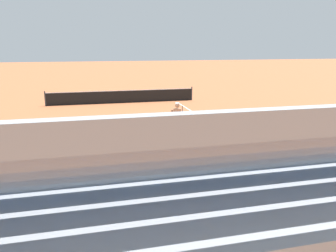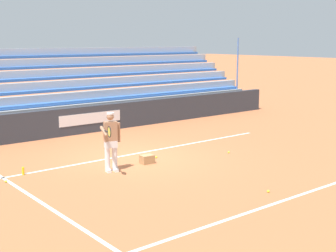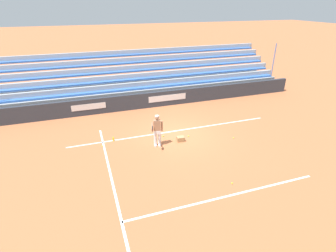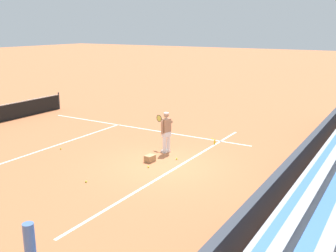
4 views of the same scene
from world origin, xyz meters
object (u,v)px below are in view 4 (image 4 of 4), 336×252
(tennis_ball_far_right, at_px, (212,139))
(tennis_ball_midcourt, at_px, (177,159))
(tennis_player, at_px, (166,132))
(tennis_ball_far_left, at_px, (61,149))
(ball_box_cardboard, at_px, (150,158))
(tennis_ball_on_baseline, at_px, (86,182))
(tennis_ball_by_box, at_px, (148,167))
(water_bottle, at_px, (215,142))

(tennis_ball_far_right, relative_size, tennis_ball_midcourt, 1.00)
(tennis_player, xyz_separation_m, tennis_ball_far_left, (-2.03, 4.08, -0.86))
(tennis_ball_far_left, relative_size, tennis_ball_midcourt, 1.00)
(tennis_player, distance_m, ball_box_cardboard, 1.54)
(tennis_ball_far_left, height_order, tennis_ball_midcourt, same)
(tennis_ball_on_baseline, distance_m, tennis_ball_midcourt, 3.92)
(tennis_ball_by_box, distance_m, tennis_ball_far_left, 4.48)
(tennis_player, height_order, tennis_ball_midcourt, tennis_player)
(tennis_player, relative_size, tennis_ball_far_right, 25.98)
(tennis_player, xyz_separation_m, tennis_ball_on_baseline, (-4.24, 0.59, -0.86))
(tennis_ball_by_box, bearing_deg, ball_box_cardboard, 28.55)
(ball_box_cardboard, distance_m, tennis_ball_midcourt, 1.08)
(tennis_ball_midcourt, bearing_deg, tennis_player, 55.47)
(tennis_ball_far_right, bearing_deg, tennis_ball_on_baseline, 168.51)
(tennis_ball_midcourt, bearing_deg, water_bottle, -8.48)
(tennis_ball_by_box, xyz_separation_m, tennis_ball_far_left, (-0.09, 4.48, 0.00))
(tennis_player, distance_m, tennis_ball_far_left, 4.64)
(tennis_ball_by_box, xyz_separation_m, tennis_ball_far_right, (4.71, -0.43, 0.00))
(tennis_player, xyz_separation_m, water_bottle, (2.12, -1.26, -0.78))
(tennis_ball_on_baseline, bearing_deg, tennis_ball_midcourt, -21.66)
(water_bottle, bearing_deg, tennis_ball_far_left, 127.89)
(tennis_ball_on_baseline, height_order, tennis_ball_far_right, same)
(ball_box_cardboard, xyz_separation_m, tennis_ball_on_baseline, (-2.90, 0.67, -0.10))
(tennis_ball_midcourt, xyz_separation_m, water_bottle, (2.71, -0.40, 0.08))
(tennis_ball_on_baseline, distance_m, water_bottle, 6.63)
(tennis_player, height_order, tennis_ball_far_left, tennis_player)
(tennis_ball_far_left, relative_size, tennis_ball_far_right, 1.00)
(ball_box_cardboard, distance_m, tennis_ball_far_right, 4.18)
(tennis_ball_far_right, bearing_deg, tennis_ball_far_left, 134.37)
(ball_box_cardboard, xyz_separation_m, tennis_ball_far_left, (-0.70, 4.15, -0.10))
(ball_box_cardboard, bearing_deg, tennis_ball_midcourt, -46.51)
(tennis_player, height_order, ball_box_cardboard, tennis_player)
(tennis_ball_far_left, height_order, tennis_ball_on_baseline, same)
(tennis_ball_far_right, bearing_deg, tennis_ball_midcourt, -179.59)
(tennis_ball_far_left, xyz_separation_m, tennis_ball_far_right, (4.81, -4.91, 0.00))
(tennis_player, distance_m, tennis_ball_by_box, 2.16)
(tennis_player, height_order, water_bottle, tennis_player)
(tennis_ball_on_baseline, xyz_separation_m, water_bottle, (6.36, -1.85, 0.08))
(ball_box_cardboard, bearing_deg, water_bottle, -18.97)
(ball_box_cardboard, xyz_separation_m, tennis_ball_midcourt, (0.74, -0.78, -0.10))
(tennis_ball_by_box, bearing_deg, tennis_ball_on_baseline, 156.57)
(ball_box_cardboard, relative_size, tennis_ball_far_right, 6.06)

